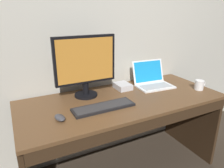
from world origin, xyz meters
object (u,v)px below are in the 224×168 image
(laptop_white, at_px, (153,81))
(wired_keyboard, at_px, (104,107))
(computer_mouse, at_px, (60,118))
(coffee_mug, at_px, (199,85))
(external_monitor, at_px, (85,64))
(external_drive_box, at_px, (123,86))

(laptop_white, xyz_separation_m, wired_keyboard, (-0.62, -0.23, -0.04))
(wired_keyboard, relative_size, computer_mouse, 4.59)
(computer_mouse, bearing_deg, wired_keyboard, -6.95)
(coffee_mug, bearing_deg, wired_keyboard, 177.36)
(external_monitor, xyz_separation_m, wired_keyboard, (0.03, -0.26, -0.27))
(coffee_mug, bearing_deg, external_drive_box, 151.45)
(laptop_white, height_order, wired_keyboard, laptop_white)
(laptop_white, height_order, computer_mouse, laptop_white)
(external_monitor, distance_m, computer_mouse, 0.49)
(wired_keyboard, height_order, coffee_mug, coffee_mug)
(wired_keyboard, xyz_separation_m, external_drive_box, (0.32, 0.29, 0.01))
(external_monitor, bearing_deg, external_drive_box, 3.56)
(wired_keyboard, bearing_deg, computer_mouse, -174.90)
(external_drive_box, bearing_deg, wired_keyboard, -138.48)
(computer_mouse, bearing_deg, coffee_mug, -12.67)
(laptop_white, distance_m, computer_mouse, 0.98)
(external_monitor, height_order, computer_mouse, external_monitor)
(external_monitor, relative_size, external_drive_box, 3.12)
(laptop_white, bearing_deg, external_drive_box, 168.91)
(computer_mouse, height_order, external_drive_box, external_drive_box)
(external_monitor, bearing_deg, computer_mouse, -135.16)
(laptop_white, xyz_separation_m, external_drive_box, (-0.29, 0.06, -0.02))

